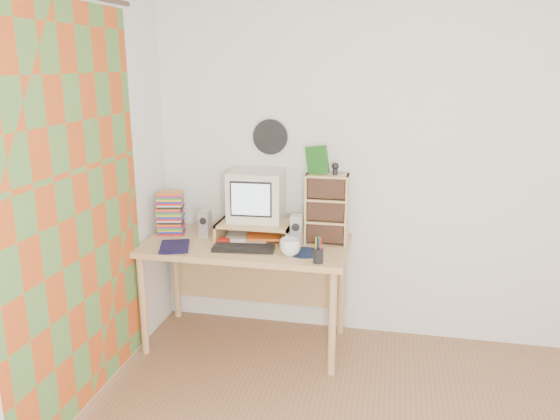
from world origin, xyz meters
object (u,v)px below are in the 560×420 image
at_px(keyboard, 244,248).
at_px(cd_rack, 327,209).
at_px(diary, 160,245).
at_px(desk, 248,258).
at_px(crt_monitor, 256,196).
at_px(dvd_stack, 171,217).
at_px(mug, 290,247).

xyz_separation_m(keyboard, cd_rack, (0.51, 0.27, 0.22)).
bearing_deg(keyboard, diary, -177.10).
bearing_deg(desk, crt_monitor, 64.70).
relative_size(dvd_stack, cd_rack, 0.53).
relative_size(crt_monitor, diary, 1.59).
bearing_deg(mug, cd_rack, 58.02).
bearing_deg(diary, keyboard, -10.05).
distance_m(keyboard, diary, 0.55).
xyz_separation_m(cd_rack, diary, (-1.05, -0.36, -0.21)).
bearing_deg(keyboard, desk, 92.83).
xyz_separation_m(crt_monitor, diary, (-0.56, -0.38, -0.27)).
height_order(crt_monitor, cd_rack, cd_rack).
xyz_separation_m(desk, cd_rack, (0.54, 0.06, 0.37)).
bearing_deg(crt_monitor, mug, -49.88).
bearing_deg(dvd_stack, diary, -92.93).
bearing_deg(keyboard, crt_monitor, 82.63).
bearing_deg(cd_rack, dvd_stack, -178.83).
bearing_deg(diary, desk, 11.33).
distance_m(crt_monitor, keyboard, 0.41).
relative_size(desk, mug, 10.25).
bearing_deg(mug, desk, 144.87).
bearing_deg(desk, diary, -150.08).
bearing_deg(cd_rack, desk, -173.82).
bearing_deg(mug, dvd_stack, 163.18).
xyz_separation_m(desk, mug, (0.35, -0.25, 0.19)).
height_order(keyboard, dvd_stack, dvd_stack).
relative_size(crt_monitor, cd_rack, 0.77).
relative_size(cd_rack, mug, 3.46).
xyz_separation_m(dvd_stack, diary, (0.06, -0.33, -0.10)).
relative_size(desk, keyboard, 3.47).
bearing_deg(keyboard, dvd_stack, 152.10).
distance_m(dvd_stack, cd_rack, 1.12).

